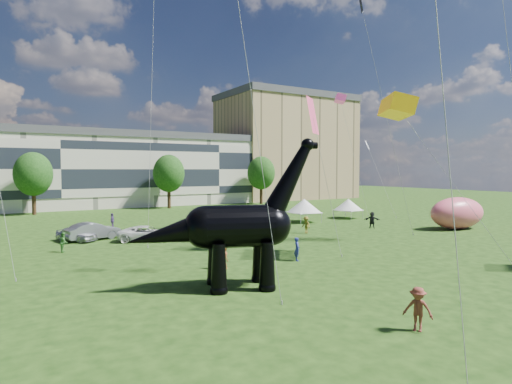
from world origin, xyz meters
TOP-DOWN VIEW (x-y plane):
  - ground at (0.00, 0.00)m, footprint 220.00×220.00m
  - terrace_row at (-8.00, 62.00)m, footprint 78.00×11.00m
  - apartment_block at (40.00, 65.00)m, footprint 28.00×18.00m
  - tree_mid_left at (-12.00, 53.00)m, footprint 5.20×5.20m
  - tree_mid_right at (8.00, 53.00)m, footprint 5.20×5.20m
  - tree_far_right at (26.00, 53.00)m, footprint 5.20×5.20m
  - dinosaur_sculpture at (-5.26, 5.10)m, footprint 10.27×4.78m
  - car_silver at (-10.27, 25.57)m, footprint 3.54×4.16m
  - car_grey at (-8.87, 25.60)m, footprint 5.18×2.84m
  - car_white at (-4.85, 22.39)m, footprint 5.48×4.15m
  - car_dark at (1.53, 22.80)m, footprint 2.19×5.02m
  - gazebo_near at (15.79, 26.35)m, footprint 4.28×4.28m
  - gazebo_far at (23.38, 26.72)m, footprint 4.42×4.42m
  - inflatable_pink at (26.34, 13.00)m, footprint 7.28×4.29m
  - visitors at (-0.21, 15.96)m, footprint 55.06×40.30m

SIDE VIEW (x-z plane):
  - ground at x=0.00m, z-range 0.00..0.00m
  - car_silver at x=-10.27m, z-range 0.00..1.35m
  - car_white at x=-4.85m, z-range 0.00..1.38m
  - car_dark at x=1.53m, z-range 0.00..1.44m
  - car_grey at x=-8.87m, z-range 0.00..1.62m
  - visitors at x=-0.21m, z-range -0.07..1.78m
  - inflatable_pink at x=26.34m, z-range 0.00..3.45m
  - gazebo_far at x=23.38m, z-range 0.52..3.09m
  - gazebo_near at x=15.79m, z-range 0.58..3.44m
  - dinosaur_sculpture at x=-5.26m, z-range -1.04..7.45m
  - terrace_row at x=-8.00m, z-range 0.00..12.00m
  - tree_mid_left at x=-12.00m, z-range 1.57..11.01m
  - tree_mid_right at x=8.00m, z-range 1.57..11.01m
  - tree_far_right at x=26.00m, z-range 1.57..11.01m
  - apartment_block at x=40.00m, z-range 0.00..22.00m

